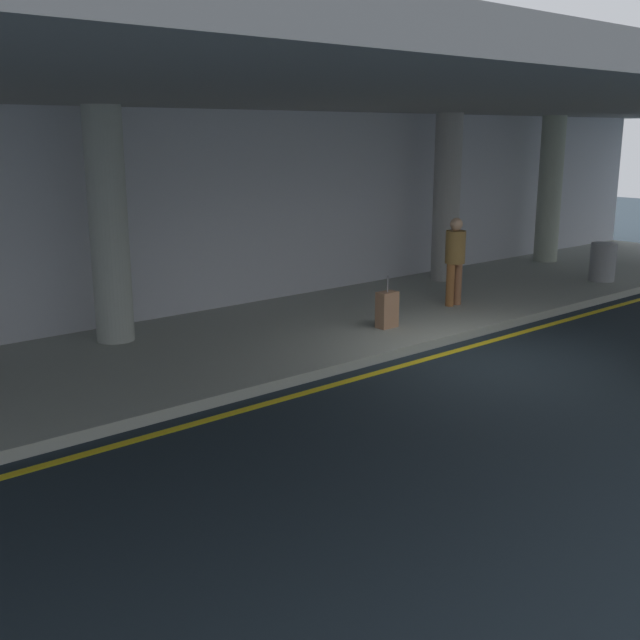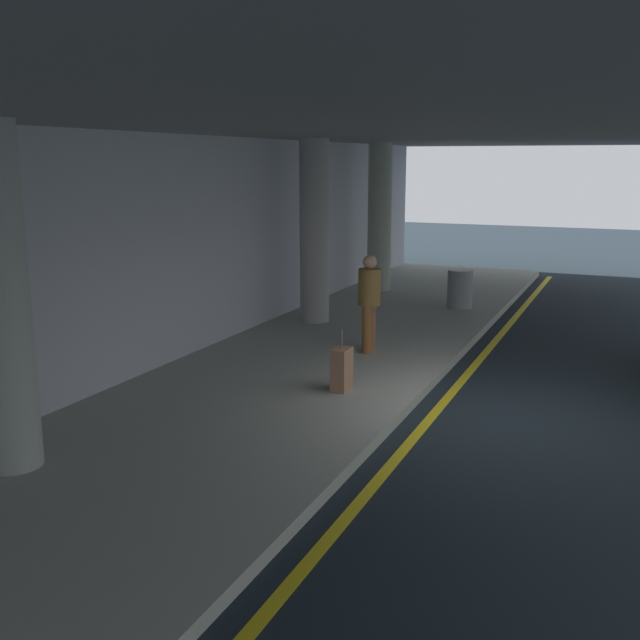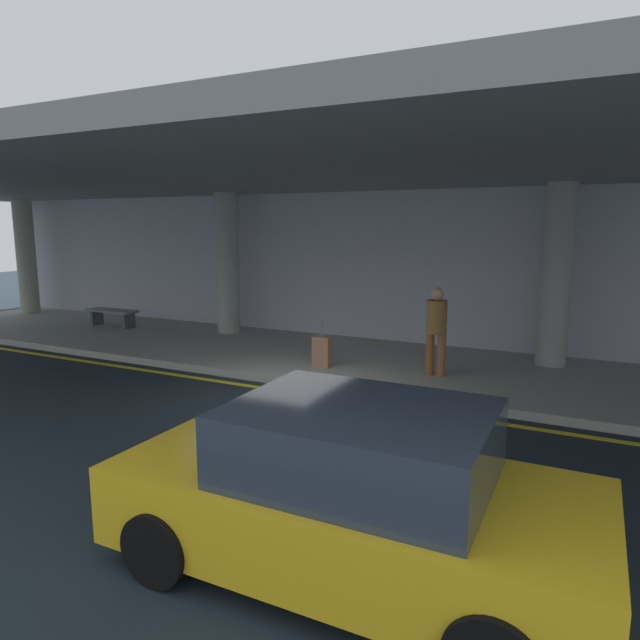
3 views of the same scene
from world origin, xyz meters
name	(u,v)px [view 2 (image 2 of 3)]	position (x,y,z in m)	size (l,w,h in m)	color
ground_plane	(487,417)	(0.00, 0.00, 0.00)	(60.00, 60.00, 0.00)	#1C252D
sidewalk	(281,384)	(0.00, 3.10, 0.07)	(26.00, 4.20, 0.15)	#9CA197
lane_stripe_yellow	(437,410)	(0.00, 0.69, 0.00)	(26.00, 0.14, 0.01)	yellow
support_column_left_mid	(0,300)	(-4.00, 4.32, 1.97)	(0.59, 0.59, 3.65)	#9BA29A
support_column_center	(314,232)	(4.00, 4.32, 1.97)	(0.59, 0.59, 3.65)	#9B9996
support_column_right_mid	(380,218)	(8.00, 4.32, 1.97)	(0.59, 0.59, 3.65)	#9FA896
ceiling_overhang	(310,118)	(0.00, 2.60, 3.95)	(28.00, 13.20, 0.30)	gray
terminal_back_wall	(152,257)	(0.00, 5.35, 1.90)	(26.00, 0.30, 3.80)	#B2B6C0
traveler_with_luggage	(369,297)	(2.10, 2.46, 1.11)	(0.38, 0.38, 1.68)	brown
suitcase_upright_primary	(342,369)	(-0.11, 2.07, 0.46)	(0.36, 0.22, 0.90)	#9B6E4F
trash_bin_steel	(460,289)	(6.57, 1.91, 0.57)	(0.56, 0.56, 0.85)	gray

